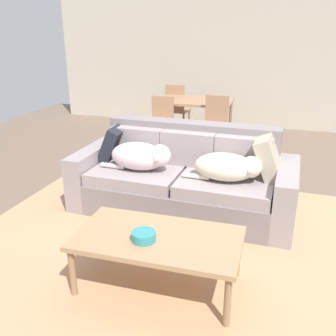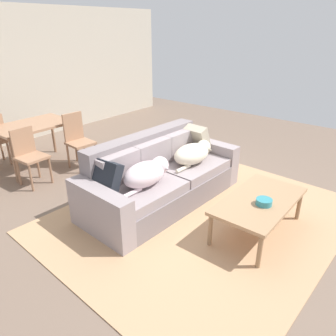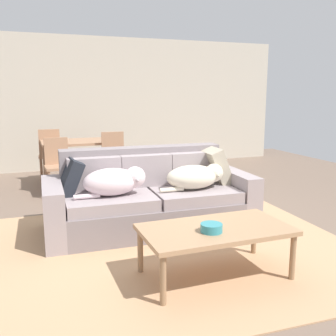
{
  "view_description": "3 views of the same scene",
  "coord_description": "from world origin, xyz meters",
  "px_view_note": "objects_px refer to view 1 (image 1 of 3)",
  "views": [
    {
      "loc": [
        0.63,
        -3.85,
        1.96
      ],
      "look_at": [
        -0.43,
        -0.22,
        0.53
      ],
      "focal_mm": 40.83,
      "sensor_mm": 36.0,
      "label": 1
    },
    {
      "loc": [
        -3.35,
        -2.66,
        2.31
      ],
      "look_at": [
        -0.44,
        -0.29,
        0.63
      ],
      "focal_mm": 34.23,
      "sensor_mm": 36.0,
      "label": 2
    },
    {
      "loc": [
        -1.65,
        -4.26,
        1.59
      ],
      "look_at": [
        -0.11,
        -0.17,
        0.73
      ],
      "focal_mm": 41.74,
      "sensor_mm": 36.0,
      "label": 3
    }
  ],
  "objects_px": {
    "bowl_on_coffee_table": "(144,236)",
    "dining_table": "(195,104)",
    "dining_chair_near_right": "(215,124)",
    "couch": "(184,179)",
    "dog_on_right_cushion": "(228,167)",
    "dining_chair_near_left": "(161,121)",
    "throw_pillow_by_right_arm": "(269,158)",
    "dining_chair_far_left": "(177,107)",
    "coffee_table": "(158,241)",
    "throw_pillow_by_left_arm": "(113,144)",
    "dog_on_left_cushion": "(141,156)"
  },
  "relations": [
    {
      "from": "bowl_on_coffee_table",
      "to": "dining_table",
      "type": "height_order",
      "value": "dining_table"
    },
    {
      "from": "bowl_on_coffee_table",
      "to": "dining_chair_near_right",
      "type": "height_order",
      "value": "dining_chair_near_right"
    },
    {
      "from": "couch",
      "to": "bowl_on_coffee_table",
      "type": "bearing_deg",
      "value": -85.38
    },
    {
      "from": "dog_on_right_cushion",
      "to": "dining_chair_near_left",
      "type": "relative_size",
      "value": 0.89
    },
    {
      "from": "bowl_on_coffee_table",
      "to": "dining_chair_near_right",
      "type": "xyz_separation_m",
      "value": [
        -0.04,
        3.37,
        0.04
      ]
    },
    {
      "from": "dining_chair_near_left",
      "to": "dining_chair_near_right",
      "type": "height_order",
      "value": "dining_chair_near_right"
    },
    {
      "from": "bowl_on_coffee_table",
      "to": "dining_table",
      "type": "bearing_deg",
      "value": 97.15
    },
    {
      "from": "bowl_on_coffee_table",
      "to": "dining_chair_near_left",
      "type": "distance_m",
      "value": 3.53
    },
    {
      "from": "dog_on_right_cushion",
      "to": "dining_chair_near_right",
      "type": "height_order",
      "value": "dining_chair_near_right"
    },
    {
      "from": "throw_pillow_by_right_arm",
      "to": "dining_table",
      "type": "bearing_deg",
      "value": 118.39
    },
    {
      "from": "dining_chair_far_left",
      "to": "throw_pillow_by_right_arm",
      "type": "bearing_deg",
      "value": 125.43
    },
    {
      "from": "coffee_table",
      "to": "dining_table",
      "type": "distance_m",
      "value": 3.95
    },
    {
      "from": "coffee_table",
      "to": "dining_chair_near_left",
      "type": "distance_m",
      "value": 3.48
    },
    {
      "from": "throw_pillow_by_right_arm",
      "to": "dining_chair_far_left",
      "type": "distance_m",
      "value": 3.49
    },
    {
      "from": "dining_chair_near_right",
      "to": "couch",
      "type": "bearing_deg",
      "value": -86.74
    },
    {
      "from": "dining_table",
      "to": "dining_chair_near_right",
      "type": "distance_m",
      "value": 0.78
    },
    {
      "from": "throw_pillow_by_left_arm",
      "to": "dining_chair_far_left",
      "type": "distance_m",
      "value": 2.92
    },
    {
      "from": "couch",
      "to": "throw_pillow_by_left_arm",
      "type": "distance_m",
      "value": 0.94
    },
    {
      "from": "throw_pillow_by_left_arm",
      "to": "dining_chair_near_right",
      "type": "xyz_separation_m",
      "value": [
        0.9,
        1.77,
        -0.13
      ]
    },
    {
      "from": "dining_table",
      "to": "bowl_on_coffee_table",
      "type": "bearing_deg",
      "value": -82.85
    },
    {
      "from": "bowl_on_coffee_table",
      "to": "dining_chair_near_left",
      "type": "height_order",
      "value": "dining_chair_near_left"
    },
    {
      "from": "dog_on_right_cushion",
      "to": "dining_chair_far_left",
      "type": "height_order",
      "value": "dining_chair_far_left"
    },
    {
      "from": "throw_pillow_by_left_arm",
      "to": "dog_on_left_cushion",
      "type": "bearing_deg",
      "value": -30.91
    },
    {
      "from": "dining_chair_far_left",
      "to": "bowl_on_coffee_table",
      "type": "bearing_deg",
      "value": 106.53
    },
    {
      "from": "dog_on_left_cushion",
      "to": "dining_table",
      "type": "height_order",
      "value": "dog_on_left_cushion"
    },
    {
      "from": "throw_pillow_by_right_arm",
      "to": "dining_table",
      "type": "distance_m",
      "value": 2.8
    },
    {
      "from": "throw_pillow_by_left_arm",
      "to": "dining_chair_far_left",
      "type": "bearing_deg",
      "value": 90.28
    },
    {
      "from": "throw_pillow_by_right_arm",
      "to": "dining_chair_far_left",
      "type": "bearing_deg",
      "value": 120.87
    },
    {
      "from": "dining_chair_near_right",
      "to": "dining_chair_far_left",
      "type": "xyz_separation_m",
      "value": [
        -0.91,
        1.14,
        -0.01
      ]
    },
    {
      "from": "throw_pillow_by_left_arm",
      "to": "dining_table",
      "type": "height_order",
      "value": "throw_pillow_by_left_arm"
    },
    {
      "from": "bowl_on_coffee_table",
      "to": "dining_table",
      "type": "relative_size",
      "value": 0.15
    },
    {
      "from": "throw_pillow_by_left_arm",
      "to": "dining_chair_near_left",
      "type": "distance_m",
      "value": 1.82
    },
    {
      "from": "throw_pillow_by_left_arm",
      "to": "dining_table",
      "type": "xyz_separation_m",
      "value": [
        0.44,
        2.39,
        0.03
      ]
    },
    {
      "from": "dog_on_left_cushion",
      "to": "dog_on_right_cushion",
      "type": "height_order",
      "value": "dog_on_left_cushion"
    },
    {
      "from": "throw_pillow_by_left_arm",
      "to": "dining_chair_near_right",
      "type": "height_order",
      "value": "dining_chair_near_right"
    },
    {
      "from": "coffee_table",
      "to": "dining_table",
      "type": "bearing_deg",
      "value": 98.5
    },
    {
      "from": "couch",
      "to": "dog_on_left_cushion",
      "type": "distance_m",
      "value": 0.55
    },
    {
      "from": "dog_on_left_cushion",
      "to": "dining_chair_near_left",
      "type": "relative_size",
      "value": 0.89
    },
    {
      "from": "dining_table",
      "to": "dining_chair_far_left",
      "type": "bearing_deg",
      "value": 130.86
    },
    {
      "from": "dog_on_right_cushion",
      "to": "throw_pillow_by_left_arm",
      "type": "distance_m",
      "value": 1.42
    },
    {
      "from": "couch",
      "to": "dining_chair_near_left",
      "type": "height_order",
      "value": "couch"
    },
    {
      "from": "dining_chair_far_left",
      "to": "dog_on_left_cushion",
      "type": "bearing_deg",
      "value": 102.77
    },
    {
      "from": "throw_pillow_by_right_arm",
      "to": "couch",
      "type": "bearing_deg",
      "value": -178.69
    },
    {
      "from": "coffee_table",
      "to": "couch",
      "type": "bearing_deg",
      "value": 95.68
    },
    {
      "from": "bowl_on_coffee_table",
      "to": "dog_on_left_cushion",
      "type": "bearing_deg",
      "value": 110.51
    },
    {
      "from": "couch",
      "to": "dining_table",
      "type": "xyz_separation_m",
      "value": [
        -0.44,
        2.48,
        0.35
      ]
    },
    {
      "from": "dog_on_left_cushion",
      "to": "throw_pillow_by_left_arm",
      "type": "bearing_deg",
      "value": 151.49
    },
    {
      "from": "coffee_table",
      "to": "dining_table",
      "type": "height_order",
      "value": "dining_table"
    },
    {
      "from": "throw_pillow_by_right_arm",
      "to": "dining_chair_near_left",
      "type": "distance_m",
      "value": 2.58
    },
    {
      "from": "couch",
      "to": "bowl_on_coffee_table",
      "type": "xyz_separation_m",
      "value": [
        0.06,
        -1.5,
        0.14
      ]
    }
  ]
}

